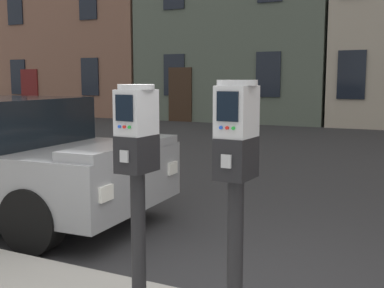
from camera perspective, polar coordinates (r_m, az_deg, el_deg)
parking_meter_near_kerb at (r=2.90m, az=-6.49°, el=-2.03°), size 0.23×0.26×1.47m
parking_meter_twin_adjacent at (r=2.61m, az=5.22°, el=-2.69°), size 0.23×0.26×1.49m
townhouse_orange_brick at (r=25.59m, az=-10.91°, el=14.56°), size 8.39×7.08×9.56m
townhouse_green_painted at (r=21.26m, az=6.61°, el=16.54°), size 7.63×6.08×9.89m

